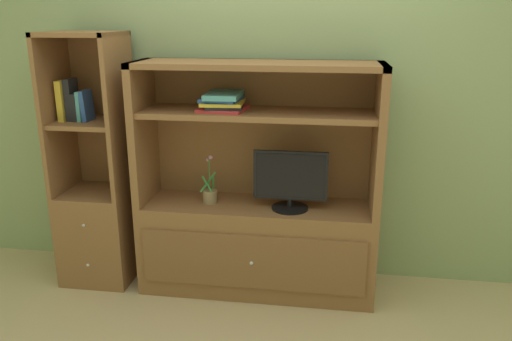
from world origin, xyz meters
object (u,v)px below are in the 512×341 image
at_px(potted_plant, 210,194).
at_px(magazine_stack, 223,101).
at_px(tv_monitor, 290,180).
at_px(upright_book_row, 74,102).
at_px(media_console, 257,220).
at_px(bookshelf_tall, 98,202).

height_order(potted_plant, magazine_stack, magazine_stack).
distance_m(tv_monitor, upright_book_row, 1.52).
xyz_separation_m(potted_plant, magazine_stack, (0.10, 0.01, 0.62)).
relative_size(potted_plant, upright_book_row, 1.20).
height_order(magazine_stack, upright_book_row, upright_book_row).
bearing_deg(upright_book_row, media_console, 0.31).
relative_size(bookshelf_tall, upright_book_row, 6.22).
height_order(media_console, potted_plant, media_console).
bearing_deg(upright_book_row, potted_plant, -0.80).
distance_m(media_console, magazine_stack, 0.83).
height_order(bookshelf_tall, upright_book_row, bookshelf_tall).
distance_m(media_console, tv_monitor, 0.39).
bearing_deg(upright_book_row, bookshelf_tall, 5.49).
relative_size(media_console, potted_plant, 4.74).
relative_size(tv_monitor, upright_book_row, 1.72).
relative_size(tv_monitor, bookshelf_tall, 0.28).
distance_m(potted_plant, magazine_stack, 0.63).
distance_m(tv_monitor, magazine_stack, 0.66).
height_order(tv_monitor, magazine_stack, magazine_stack).
bearing_deg(bookshelf_tall, upright_book_row, -174.51).
bearing_deg(bookshelf_tall, media_console, -0.14).
bearing_deg(magazine_stack, potted_plant, -174.89).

